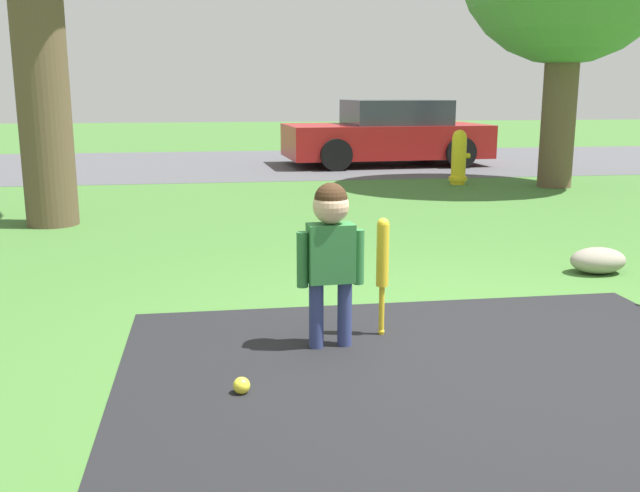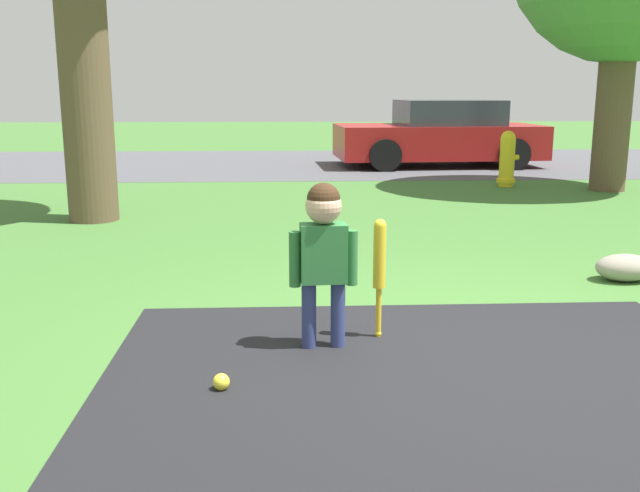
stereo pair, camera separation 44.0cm
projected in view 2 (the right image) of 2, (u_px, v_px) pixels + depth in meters
ground_plane at (472, 358)px, 3.95m from camera, size 60.00×60.00×0.00m
street_strip at (335, 163)px, 14.52m from camera, size 40.00×6.00×0.01m
child at (323, 242)px, 3.99m from camera, size 0.39×0.20×0.96m
baseball_bat at (379, 261)px, 4.19m from camera, size 0.07×0.07×0.72m
sports_ball at (221, 382)px, 3.52m from camera, size 0.08×0.08×0.08m
fire_hydrant at (507, 159)px, 10.90m from camera, size 0.32×0.29×0.85m
parked_car at (440, 135)px, 13.87m from camera, size 3.99×2.19×1.26m
edging_rock at (625, 268)px, 5.53m from camera, size 0.46×0.32×0.21m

